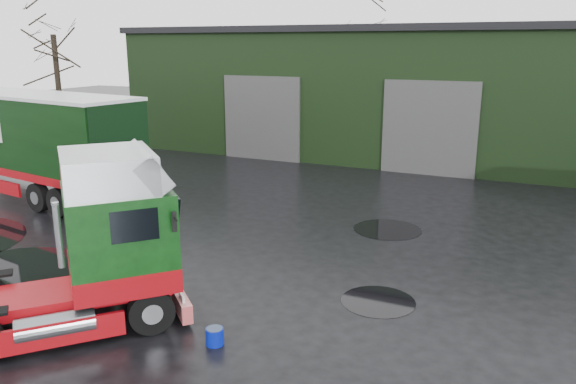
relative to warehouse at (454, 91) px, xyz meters
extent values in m
plane|color=black|center=(-2.00, -20.00, -3.16)|extent=(100.00, 100.00, 0.00)
cube|color=black|center=(0.00, 0.00, -0.16)|extent=(32.00, 12.00, 6.00)
cube|color=black|center=(0.00, 0.00, 2.99)|extent=(32.40, 12.40, 0.30)
cylinder|color=#07179B|center=(-0.70, -22.01, -3.00)|extent=(0.44, 0.44, 0.32)
cylinder|color=black|center=(-7.12, -21.20, -3.15)|extent=(3.51, 3.51, 0.01)
cylinder|color=black|center=(0.46, -14.05, -3.15)|extent=(2.07, 2.07, 0.01)
cylinder|color=black|center=(1.58, -18.96, -3.15)|extent=(1.64, 1.64, 0.01)
camera|label=1|loc=(4.53, -30.01, 2.30)|focal=35.00mm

